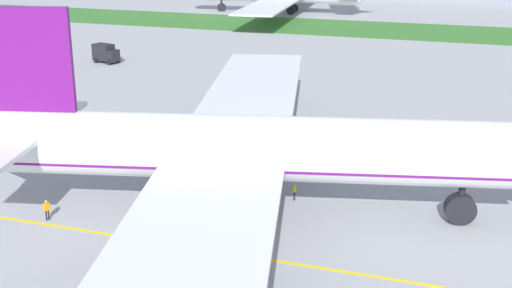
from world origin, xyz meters
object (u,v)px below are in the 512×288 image
at_px(airliner_foreground, 244,149).
at_px(service_truck_baggage_loader, 106,53).
at_px(ground_crew_marshaller_front, 294,190).
at_px(ground_crew_wingwalker_port, 47,208).

height_order(airliner_foreground, service_truck_baggage_loader, airliner_foreground).
xyz_separation_m(airliner_foreground, ground_crew_marshaller_front, (3.04, 4.22, -4.69)).
xyz_separation_m(airliner_foreground, ground_crew_wingwalker_port, (-14.67, -5.98, -4.62)).
bearing_deg(ground_crew_marshaller_front, airliner_foreground, -125.73).
distance_m(airliner_foreground, ground_crew_marshaller_front, 7.00).
height_order(ground_crew_wingwalker_port, ground_crew_marshaller_front, ground_crew_wingwalker_port).
height_order(airliner_foreground, ground_crew_marshaller_front, airliner_foreground).
height_order(ground_crew_marshaller_front, service_truck_baggage_loader, service_truck_baggage_loader).
bearing_deg(ground_crew_marshaller_front, ground_crew_wingwalker_port, -150.07).
bearing_deg(airliner_foreground, ground_crew_marshaller_front, 54.27).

